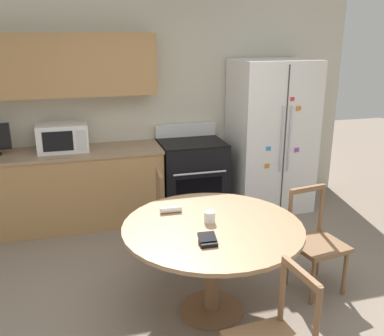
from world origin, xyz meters
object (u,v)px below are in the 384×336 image
object	(u,v)px
microwave	(63,137)
dining_chair_right	(315,243)
candle_glass	(210,218)
oven_range	(192,177)
refrigerator	(271,136)
dining_chair_far	(176,216)
wallet	(208,240)

from	to	relation	value
microwave	dining_chair_right	size ratio (longest dim) A/B	0.61
microwave	candle_glass	xyz separation A→B (m)	(1.09, -2.01, -0.25)
oven_range	microwave	size ratio (longest dim) A/B	1.96
refrigerator	oven_range	world-z (taller)	refrigerator
dining_chair_far	candle_glass	bearing A→B (deg)	7.55
oven_range	candle_glass	size ratio (longest dim) A/B	12.07
refrigerator	microwave	bearing A→B (deg)	177.37
candle_glass	wallet	size ratio (longest dim) A/B	0.68
dining_chair_right	dining_chair_far	distance (m)	1.36
oven_range	microwave	world-z (taller)	microwave
dining_chair_far	oven_range	bearing A→B (deg)	161.00
oven_range	candle_glass	xyz separation A→B (m)	(-0.40, -1.95, 0.34)
refrigerator	microwave	distance (m)	2.51
candle_glass	wallet	bearing A→B (deg)	-109.95
microwave	dining_chair_far	size ratio (longest dim) A/B	0.61
oven_range	dining_chair_right	xyz separation A→B (m)	(0.58, -1.91, -0.03)
refrigerator	wallet	world-z (taller)	refrigerator
wallet	oven_range	bearing A→B (deg)	77.15
microwave	candle_glass	size ratio (longest dim) A/B	6.15
candle_glass	refrigerator	bearing A→B (deg)	53.22
oven_range	wallet	xyz separation A→B (m)	(-0.52, -2.28, 0.33)
dining_chair_right	candle_glass	world-z (taller)	dining_chair_right
wallet	dining_chair_right	bearing A→B (deg)	18.57
refrigerator	wallet	distance (m)	2.71
microwave	dining_chair_far	xyz separation A→B (m)	(1.04, -1.08, -0.62)
microwave	dining_chair_far	world-z (taller)	microwave
dining_chair_right	candle_glass	distance (m)	1.05
candle_glass	dining_chair_far	bearing A→B (deg)	92.91
dining_chair_far	candle_glass	distance (m)	1.00
dining_chair_far	wallet	world-z (taller)	dining_chair_far
oven_range	dining_chair_far	size ratio (longest dim) A/B	1.20
microwave	dining_chair_far	bearing A→B (deg)	-45.93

